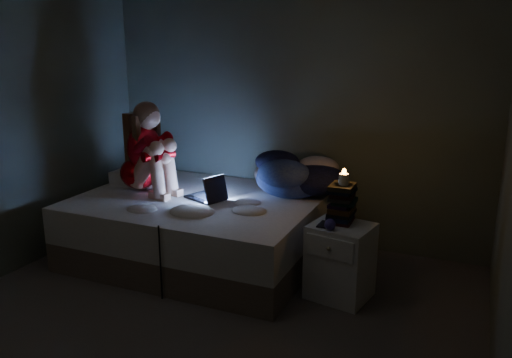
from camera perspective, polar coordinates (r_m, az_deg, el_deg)
The scene contains 12 objects.
floor at distance 3.53m, azimuth -7.58°, elevation -16.69°, with size 3.60×3.80×0.02m, color #48403D.
wall_back at distance 4.77m, azimuth 3.87°, elevation 8.48°, with size 3.60×0.02×2.60m, color #444840.
bed at distance 4.51m, azimuth -6.36°, elevation -5.40°, with size 1.99×1.49×0.55m, color #BAB7B3, non-canonical shape.
pillow at distance 4.94m, azimuth -12.94°, elevation 0.17°, with size 0.42×0.30×0.12m, color silver.
woman at distance 4.61m, azimuth -12.86°, elevation 3.52°, with size 0.50×0.33×0.81m, color #9F000D, non-canonical shape.
laptop at distance 4.35m, azimuth -5.65°, elevation -0.75°, with size 0.33×0.23×0.23m, color black, non-canonical shape.
clothes_pile at distance 4.46m, azimuth 3.89°, elevation 0.73°, with size 0.65×0.52×0.39m, color navy, non-canonical shape.
nightstand at distance 3.87m, azimuth 9.28°, elevation -8.92°, with size 0.42×0.37×0.56m, color silver.
book_stack at distance 3.78m, azimuth 9.53°, elevation -2.57°, with size 0.19×0.25×0.30m, color black, non-canonical shape.
candle at distance 3.73m, azimuth 9.66°, elevation 0.20°, with size 0.07×0.07×0.08m, color beige.
phone at distance 3.72m, azimuth 7.58°, elevation -5.11°, with size 0.07×0.14×0.01m, color black.
blue_orb at distance 3.63m, azimuth 8.52°, elevation -5.08°, with size 0.08×0.08×0.08m, color navy.
Camera 1 is at (1.60, -2.55, 1.83)m, focal length 36.29 mm.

